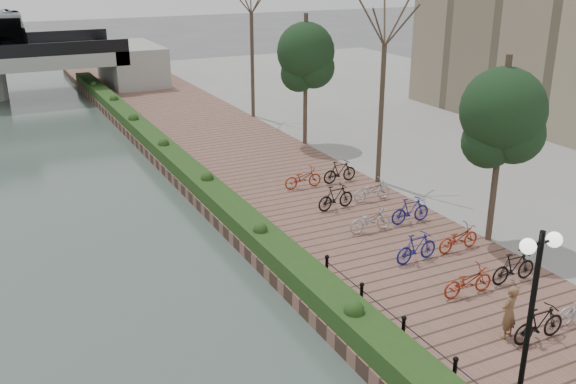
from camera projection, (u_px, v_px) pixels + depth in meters
promenade at (283, 190)px, 28.37m from camera, size 8.00×75.00×0.50m
inland_pavement at (546, 146)px, 35.04m from camera, size 24.00×75.00×0.50m
hedge at (191, 173)px, 28.87m from camera, size 1.10×56.00×0.60m
lamppost at (535, 286)px, 12.80m from camera, size 1.02×0.32×4.44m
pedestrian at (509, 312)px, 16.66m from camera, size 0.63×0.50×1.49m
bicycle_parking at (436, 242)px, 21.44m from camera, size 2.40×17.32×1.00m
street_trees at (430, 129)px, 24.80m from camera, size 3.20×37.12×6.80m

